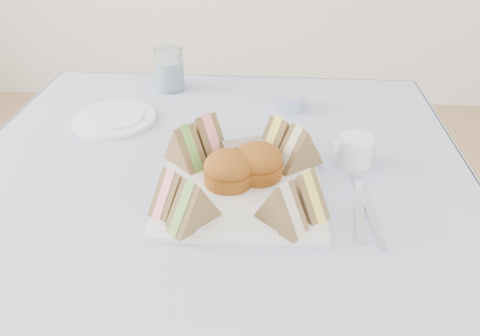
# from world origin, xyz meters

# --- Properties ---
(table) EXTENTS (0.90, 0.90, 0.74)m
(table) POSITION_xyz_m (0.00, 0.00, 0.37)
(table) COLOR brown
(table) RESTS_ON floor
(tablecloth) EXTENTS (1.02, 1.02, 0.01)m
(tablecloth) POSITION_xyz_m (0.00, 0.00, 0.74)
(tablecloth) COLOR #919FCA
(tablecloth) RESTS_ON table
(serving_plate) EXTENTS (0.31, 0.31, 0.01)m
(serving_plate) POSITION_xyz_m (0.06, -0.06, 0.75)
(serving_plate) COLOR silver
(serving_plate) RESTS_ON tablecloth
(sandwich_fl_a) EXTENTS (0.09, 0.10, 0.08)m
(sandwich_fl_a) POSITION_xyz_m (-0.05, -0.13, 0.80)
(sandwich_fl_a) COLOR brown
(sandwich_fl_a) RESTS_ON serving_plate
(sandwich_fl_b) EXTENTS (0.09, 0.10, 0.08)m
(sandwich_fl_b) POSITION_xyz_m (-0.01, -0.17, 0.80)
(sandwich_fl_b) COLOR brown
(sandwich_fl_b) RESTS_ON serving_plate
(sandwich_fr_a) EXTENTS (0.09, 0.09, 0.08)m
(sandwich_fr_a) POSITION_xyz_m (0.17, -0.12, 0.80)
(sandwich_fr_a) COLOR brown
(sandwich_fr_a) RESTS_ON serving_plate
(sandwich_fr_b) EXTENTS (0.10, 0.09, 0.08)m
(sandwich_fr_b) POSITION_xyz_m (0.13, -0.16, 0.80)
(sandwich_fr_b) COLOR brown
(sandwich_fr_b) RESTS_ON serving_plate
(sandwich_bl_a) EXTENTS (0.10, 0.10, 0.09)m
(sandwich_bl_a) POSITION_xyz_m (-0.06, 0.01, 0.80)
(sandwich_bl_a) COLOR brown
(sandwich_bl_a) RESTS_ON serving_plate
(sandwich_bl_b) EXTENTS (0.10, 0.11, 0.09)m
(sandwich_bl_b) POSITION_xyz_m (-0.02, 0.05, 0.80)
(sandwich_bl_b) COLOR brown
(sandwich_bl_b) RESTS_ON serving_plate
(sandwich_br_a) EXTENTS (0.11, 0.10, 0.09)m
(sandwich_br_a) POSITION_xyz_m (0.16, 0.02, 0.80)
(sandwich_br_a) COLOR brown
(sandwich_br_a) RESTS_ON serving_plate
(sandwich_br_b) EXTENTS (0.10, 0.10, 0.09)m
(sandwich_br_b) POSITION_xyz_m (0.12, 0.06, 0.80)
(sandwich_br_b) COLOR brown
(sandwich_br_b) RESTS_ON serving_plate
(scone_left) EXTENTS (0.10, 0.10, 0.06)m
(scone_left) POSITION_xyz_m (0.03, -0.05, 0.79)
(scone_left) COLOR #944411
(scone_left) RESTS_ON serving_plate
(scone_right) EXTENTS (0.12, 0.12, 0.06)m
(scone_right) POSITION_xyz_m (0.09, -0.02, 0.79)
(scone_right) COLOR #944411
(scone_right) RESTS_ON serving_plate
(pastry_slice) EXTENTS (0.09, 0.06, 0.04)m
(pastry_slice) POSITION_xyz_m (0.06, 0.04, 0.78)
(pastry_slice) COLOR beige
(pastry_slice) RESTS_ON serving_plate
(side_plate) EXTENTS (0.19, 0.19, 0.01)m
(side_plate) POSITION_xyz_m (-0.26, 0.21, 0.75)
(side_plate) COLOR silver
(side_plate) RESTS_ON tablecloth
(water_glass) EXTENTS (0.10, 0.10, 0.11)m
(water_glass) POSITION_xyz_m (-0.16, 0.41, 0.80)
(water_glass) COLOR white
(water_glass) RESTS_ON tablecloth
(tea_strainer) EXTENTS (0.09, 0.09, 0.04)m
(tea_strainer) POSITION_xyz_m (0.16, 0.30, 0.77)
(tea_strainer) COLOR silver
(tea_strainer) RESTS_ON tablecloth
(knife) EXTENTS (0.04, 0.19, 0.00)m
(knife) POSITION_xyz_m (0.27, -0.10, 0.75)
(knife) COLOR silver
(knife) RESTS_ON tablecloth
(fork) EXTENTS (0.03, 0.18, 0.00)m
(fork) POSITION_xyz_m (0.29, -0.11, 0.75)
(fork) COLOR silver
(fork) RESTS_ON tablecloth
(creamer_jug) EXTENTS (0.08, 0.08, 0.06)m
(creamer_jug) POSITION_xyz_m (0.28, 0.06, 0.78)
(creamer_jug) COLOR silver
(creamer_jug) RESTS_ON tablecloth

